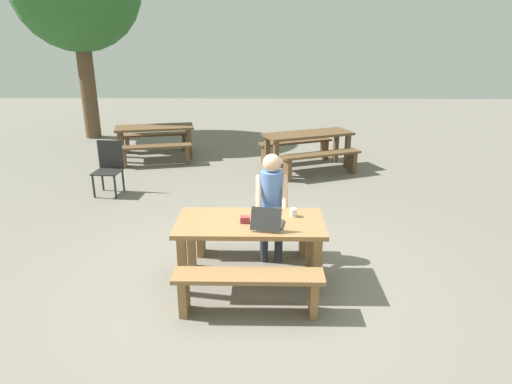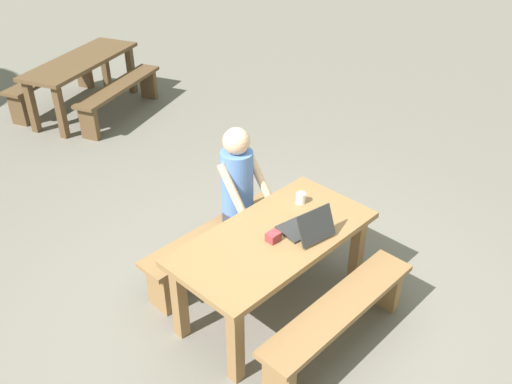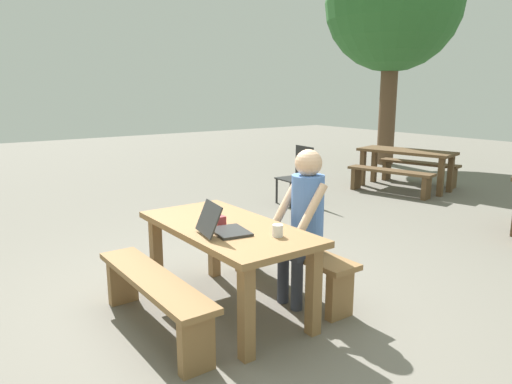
% 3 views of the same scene
% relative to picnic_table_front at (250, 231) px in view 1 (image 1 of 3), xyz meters
% --- Properties ---
extents(ground_plane, '(30.00, 30.00, 0.00)m').
position_rel_picnic_table_front_xyz_m(ground_plane, '(0.00, 0.00, -0.62)').
color(ground_plane, slate).
extents(picnic_table_front, '(1.63, 0.81, 0.74)m').
position_rel_picnic_table_front_xyz_m(picnic_table_front, '(0.00, 0.00, 0.00)').
color(picnic_table_front, olive).
rests_on(picnic_table_front, ground).
extents(bench_near, '(1.50, 0.30, 0.45)m').
position_rel_picnic_table_front_xyz_m(bench_near, '(0.00, -0.65, -0.29)').
color(bench_near, olive).
rests_on(bench_near, ground).
extents(bench_far, '(1.50, 0.30, 0.45)m').
position_rel_picnic_table_front_xyz_m(bench_far, '(0.00, 0.65, -0.29)').
color(bench_far, olive).
rests_on(bench_far, ground).
extents(laptop, '(0.37, 0.40, 0.25)m').
position_rel_picnic_table_front_xyz_m(laptop, '(0.19, -0.16, 0.18)').
color(laptop, '#2D2D2D').
rests_on(laptop, picnic_table_front).
extents(small_pouch, '(0.10, 0.08, 0.07)m').
position_rel_picnic_table_front_xyz_m(small_pouch, '(-0.05, -0.04, 0.15)').
color(small_pouch, '#993338').
rests_on(small_pouch, picnic_table_front).
extents(coffee_mug, '(0.08, 0.08, 0.09)m').
position_rel_picnic_table_front_xyz_m(coffee_mug, '(0.48, 0.14, 0.16)').
color(coffee_mug, white).
rests_on(coffee_mug, picnic_table_front).
extents(person_seated, '(0.38, 0.39, 1.32)m').
position_rel_picnic_table_front_xyz_m(person_seated, '(0.24, 0.61, 0.15)').
color(person_seated, '#333847').
rests_on(person_seated, ground).
extents(plastic_chair, '(0.47, 0.47, 0.92)m').
position_rel_picnic_table_front_xyz_m(plastic_chair, '(-2.55, 2.97, -0.14)').
color(plastic_chair, '#262626').
rests_on(plastic_chair, ground).
extents(picnic_table_mid, '(1.93, 1.29, 0.75)m').
position_rel_picnic_table_front_xyz_m(picnic_table_mid, '(1.05, 4.52, 0.01)').
color(picnic_table_mid, brown).
rests_on(picnic_table_mid, ground).
extents(bench_mid_south, '(1.62, 0.89, 0.47)m').
position_rel_picnic_table_front_xyz_m(bench_mid_south, '(1.26, 3.99, -0.27)').
color(bench_mid_south, brown).
rests_on(bench_mid_south, ground).
extents(bench_mid_north, '(1.62, 0.89, 0.47)m').
position_rel_picnic_table_front_xyz_m(bench_mid_north, '(0.84, 5.05, -0.27)').
color(bench_mid_north, brown).
rests_on(bench_mid_north, ground).
extents(picnic_table_rear, '(1.79, 1.01, 0.72)m').
position_rel_picnic_table_front_xyz_m(picnic_table_rear, '(-2.28, 5.33, -0.03)').
color(picnic_table_rear, brown).
rests_on(picnic_table_rear, ground).
extents(bench_rear_south, '(1.55, 0.63, 0.43)m').
position_rel_picnic_table_front_xyz_m(bench_rear_south, '(-2.14, 4.73, -0.30)').
color(bench_rear_south, brown).
rests_on(bench_rear_south, ground).
extents(bench_rear_north, '(1.55, 0.63, 0.43)m').
position_rel_picnic_table_front_xyz_m(bench_rear_north, '(-2.41, 5.93, -0.30)').
color(bench_rear_north, brown).
rests_on(bench_rear_north, ground).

